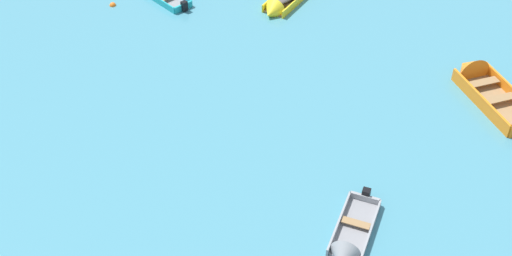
{
  "coord_description": "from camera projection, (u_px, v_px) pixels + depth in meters",
  "views": [
    {
      "loc": [
        0.77,
        3.13,
        16.53
      ],
      "look_at": [
        0.0,
        22.36,
        0.15
      ],
      "focal_mm": 46.21,
      "sensor_mm": 36.0,
      "label": 1
    }
  ],
  "objects": [
    {
      "name": "rowboat_grey_foreground_center",
      "position": [
        348.0,
        245.0,
        20.9
      ],
      "size": [
        2.03,
        3.37,
        1.02
      ],
      "color": "gray",
      "rests_on": "ground_plane"
    },
    {
      "name": "rowboat_yellow_back_row_right",
      "position": [
        283.0,
        0.0,
        32.41
      ],
      "size": [
        2.81,
        3.87,
        1.08
      ],
      "color": "#99754C",
      "rests_on": "ground_plane"
    },
    {
      "name": "rowboat_orange_cluster_inner",
      "position": [
        480.0,
        82.0,
        27.35
      ],
      "size": [
        3.04,
        4.8,
        1.45
      ],
      "color": "#99754C",
      "rests_on": "ground_plane"
    },
    {
      "name": "mooring_buoy_midfield",
      "position": [
        113.0,
        6.0,
        32.65
      ],
      "size": [
        0.32,
        0.32,
        0.32
      ],
      "primitive_type": "sphere",
      "color": "orange",
      "rests_on": "ground_plane"
    }
  ]
}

